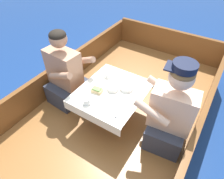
# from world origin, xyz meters

# --- Properties ---
(ground_plane) EXTENTS (60.00, 60.00, 0.00)m
(ground_plane) POSITION_xyz_m (0.00, 0.00, 0.00)
(ground_plane) COLOR navy
(boat_deck) EXTENTS (1.86, 3.63, 0.31)m
(boat_deck) POSITION_xyz_m (0.00, 0.00, 0.16)
(boat_deck) COLOR brown
(boat_deck) RESTS_ON ground_plane
(gunwale_port) EXTENTS (0.06, 3.63, 0.37)m
(gunwale_port) POSITION_xyz_m (-0.90, 0.00, 0.50)
(gunwale_port) COLOR brown
(gunwale_port) RESTS_ON boat_deck
(gunwale_starboard) EXTENTS (0.06, 3.63, 0.37)m
(gunwale_starboard) POSITION_xyz_m (0.90, 0.00, 0.50)
(gunwale_starboard) COLOR brown
(gunwale_starboard) RESTS_ON boat_deck
(bow_coaming) EXTENTS (1.74, 0.06, 0.42)m
(bow_coaming) POSITION_xyz_m (0.00, 1.78, 0.52)
(bow_coaming) COLOR brown
(bow_coaming) RESTS_ON boat_deck
(cockpit_table) EXTENTS (0.67, 0.78, 0.41)m
(cockpit_table) POSITION_xyz_m (0.00, 0.04, 0.68)
(cockpit_table) COLOR #B2B2B7
(cockpit_table) RESTS_ON boat_deck
(person_port) EXTENTS (0.54, 0.47, 0.94)m
(person_port) POSITION_xyz_m (-0.63, 0.01, 0.68)
(person_port) COLOR #333847
(person_port) RESTS_ON boat_deck
(person_starboard) EXTENTS (0.55, 0.49, 0.98)m
(person_starboard) POSITION_xyz_m (0.63, 0.07, 0.71)
(person_starboard) COLOR #333847
(person_starboard) RESTS_ON boat_deck
(plate_sandwich) EXTENTS (0.20, 0.20, 0.01)m
(plate_sandwich) POSITION_xyz_m (-0.12, -0.07, 0.73)
(plate_sandwich) COLOR white
(plate_sandwich) RESTS_ON cockpit_table
(plate_bread) EXTENTS (0.22, 0.22, 0.01)m
(plate_bread) POSITION_xyz_m (0.16, -0.17, 0.73)
(plate_bread) COLOR white
(plate_bread) RESTS_ON cockpit_table
(sandwich) EXTENTS (0.12, 0.09, 0.05)m
(sandwich) POSITION_xyz_m (-0.12, -0.07, 0.75)
(sandwich) COLOR #E0BC7F
(sandwich) RESTS_ON plate_sandwich
(bowl_port_near) EXTENTS (0.14, 0.14, 0.04)m
(bowl_port_near) POSITION_xyz_m (0.11, 0.15, 0.75)
(bowl_port_near) COLOR white
(bowl_port_near) RESTS_ON cockpit_table
(bowl_starboard_near) EXTENTS (0.13, 0.13, 0.04)m
(bowl_starboard_near) POSITION_xyz_m (-0.01, 0.06, 0.75)
(bowl_starboard_near) COLOR white
(bowl_starboard_near) RESTS_ON cockpit_table
(coffee_cup_port) EXTENTS (0.10, 0.07, 0.05)m
(coffee_cup_port) POSITION_xyz_m (-0.17, 0.22, 0.75)
(coffee_cup_port) COLOR white
(coffee_cup_port) RESTS_ON cockpit_table
(coffee_cup_starboard) EXTENTS (0.10, 0.07, 0.06)m
(coffee_cup_starboard) POSITION_xyz_m (-0.11, -0.25, 0.76)
(coffee_cup_starboard) COLOR white
(coffee_cup_starboard) RESTS_ON cockpit_table
(utensil_fork_port) EXTENTS (0.14, 0.13, 0.00)m
(utensil_fork_port) POSITION_xyz_m (0.26, -0.28, 0.73)
(utensil_fork_port) COLOR silver
(utensil_fork_port) RESTS_ON cockpit_table
(utensil_knife_port) EXTENTS (0.17, 0.06, 0.00)m
(utensil_knife_port) POSITION_xyz_m (0.21, 0.05, 0.73)
(utensil_knife_port) COLOR silver
(utensil_knife_port) RESTS_ON cockpit_table
(utensil_spoon_center) EXTENTS (0.11, 0.15, 0.01)m
(utensil_spoon_center) POSITION_xyz_m (0.27, 0.35, 0.73)
(utensil_spoon_center) COLOR silver
(utensil_spoon_center) RESTS_ON cockpit_table
(utensil_spoon_starboard) EXTENTS (0.17, 0.07, 0.01)m
(utensil_spoon_starboard) POSITION_xyz_m (0.06, -0.04, 0.73)
(utensil_spoon_starboard) COLOR silver
(utensil_spoon_starboard) RESTS_ON cockpit_table
(utensil_knife_starboard) EXTENTS (0.16, 0.08, 0.00)m
(utensil_knife_starboard) POSITION_xyz_m (0.00, -0.29, 0.73)
(utensil_knife_starboard) COLOR silver
(utensil_knife_starboard) RESTS_ON cockpit_table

